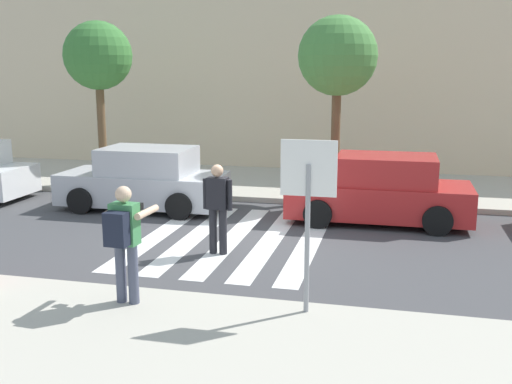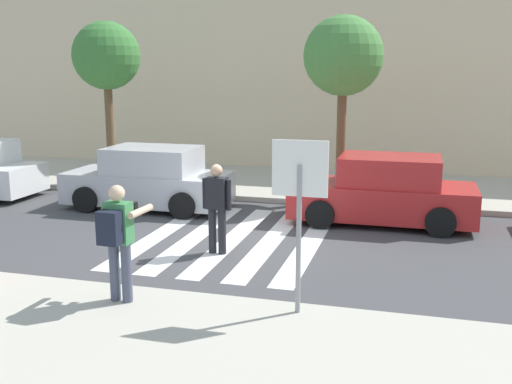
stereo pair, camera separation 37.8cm
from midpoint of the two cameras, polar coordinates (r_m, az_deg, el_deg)
ground_plane at (r=12.31m, az=-3.39°, el=-4.70°), size 120.00×120.00×0.00m
sidewalk_far at (r=17.96m, az=2.12°, el=0.80°), size 60.00×4.80×0.14m
building_facade_far at (r=21.97m, az=4.48°, el=10.67°), size 56.00×4.00×6.15m
crosswalk_stripe_0 at (r=13.03m, az=-9.91°, el=-3.92°), size 0.44×5.20×0.01m
crosswalk_stripe_1 at (r=12.74m, az=-6.59°, el=-4.18°), size 0.44×5.20×0.01m
crosswalk_stripe_2 at (r=12.50m, az=-3.13°, el=-4.43°), size 0.44×5.20×0.01m
crosswalk_stripe_3 at (r=12.30m, az=0.46°, el=-4.68°), size 0.44×5.20×0.01m
crosswalk_stripe_4 at (r=12.15m, az=4.15°, el=-4.92°), size 0.44×5.20×0.01m
stop_sign at (r=8.05m, az=3.67°, el=0.31°), size 0.76×0.08×2.41m
photographer_with_backpack at (r=8.74m, az=-13.66°, el=-3.97°), size 0.62×0.87×1.72m
pedestrian_crossing at (r=11.27m, az=-4.63°, el=-1.15°), size 0.58×0.26×1.72m
parked_car_silver at (r=15.24m, az=-11.27°, el=1.10°), size 4.10×1.92×1.55m
parked_car_red at (r=13.89m, az=11.01°, el=0.08°), size 4.10×1.92×1.55m
street_tree_west at (r=18.22m, az=-15.40°, el=12.27°), size 1.96×1.96×4.67m
street_tree_center at (r=15.69m, az=7.08°, el=12.60°), size 2.03×2.03×4.66m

